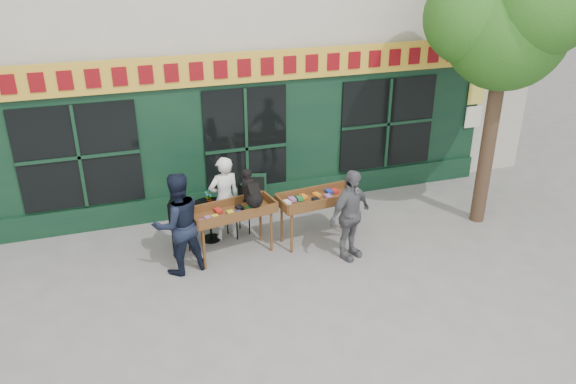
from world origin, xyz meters
name	(u,v)px	position (x,y,z in m)	size (l,w,h in m)	color
ground	(281,262)	(0.00, 0.00, 0.00)	(80.00, 80.00, 0.00)	slate
street_tree	(509,10)	(4.34, 0.36, 4.11)	(3.05, 2.90, 5.60)	#382619
book_cart_center	(233,214)	(-0.73, 0.54, 0.82)	(1.59, 0.88, 0.99)	brown
dog	(252,188)	(-0.38, 0.49, 1.29)	(0.34, 0.60, 0.60)	black
woman	(225,199)	(-0.73, 1.19, 0.83)	(0.60, 0.40, 1.65)	silver
book_cart_right	(318,201)	(0.90, 0.55, 0.82)	(1.56, 0.77, 0.99)	brown
man_right	(350,215)	(1.20, -0.20, 0.84)	(0.98, 0.41, 1.68)	#56575B
bistro_table	(210,214)	(-1.02, 1.20, 0.54)	(0.60, 0.60, 0.76)	black
bistro_chair_left	(176,220)	(-1.65, 1.13, 0.56)	(0.47, 0.47, 0.95)	black
bistro_chair_right	(241,207)	(-0.39, 1.29, 0.56)	(0.48, 0.48, 0.95)	black
potted_plant	(209,197)	(-1.02, 1.20, 0.90)	(0.14, 0.10, 0.27)	gray
man_left	(178,224)	(-1.72, 0.30, 0.91)	(0.88, 0.69, 1.81)	black
chalkboard	(253,192)	(0.09, 2.19, 0.40)	(0.59, 0.32, 0.79)	black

